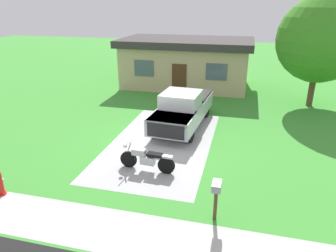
{
  "coord_description": "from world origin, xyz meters",
  "views": [
    {
      "loc": [
        3.47,
        -12.48,
        6.03
      ],
      "look_at": [
        0.34,
        -0.1,
        0.9
      ],
      "focal_mm": 33.22,
      "sensor_mm": 36.0,
      "label": 1
    }
  ],
  "objects_px": {
    "motorcycle": "(147,159)",
    "shade_tree": "(320,40)",
    "pickup_truck": "(183,108)",
    "mailbox": "(216,191)",
    "neighbor_house": "(186,62)"
  },
  "relations": [
    {
      "from": "pickup_truck",
      "to": "shade_tree",
      "type": "relative_size",
      "value": 0.89
    },
    {
      "from": "pickup_truck",
      "to": "shade_tree",
      "type": "xyz_separation_m",
      "value": [
        6.94,
        5.19,
        3.03
      ]
    },
    {
      "from": "shade_tree",
      "to": "neighbor_house",
      "type": "height_order",
      "value": "shade_tree"
    },
    {
      "from": "motorcycle",
      "to": "mailbox",
      "type": "height_order",
      "value": "mailbox"
    },
    {
      "from": "pickup_truck",
      "to": "mailbox",
      "type": "bearing_deg",
      "value": -71.29
    },
    {
      "from": "motorcycle",
      "to": "shade_tree",
      "type": "xyz_separation_m",
      "value": [
        7.36,
        10.08,
        3.51
      ]
    },
    {
      "from": "motorcycle",
      "to": "neighbor_house",
      "type": "height_order",
      "value": "neighbor_house"
    },
    {
      "from": "motorcycle",
      "to": "pickup_truck",
      "type": "height_order",
      "value": "pickup_truck"
    },
    {
      "from": "motorcycle",
      "to": "neighbor_house",
      "type": "distance_m",
      "value": 13.21
    },
    {
      "from": "mailbox",
      "to": "neighbor_house",
      "type": "distance_m",
      "value": 15.9
    },
    {
      "from": "mailbox",
      "to": "shade_tree",
      "type": "height_order",
      "value": "shade_tree"
    },
    {
      "from": "motorcycle",
      "to": "shade_tree",
      "type": "height_order",
      "value": "shade_tree"
    },
    {
      "from": "motorcycle",
      "to": "neighbor_house",
      "type": "relative_size",
      "value": 0.23
    },
    {
      "from": "pickup_truck",
      "to": "neighbor_house",
      "type": "relative_size",
      "value": 0.6
    },
    {
      "from": "mailbox",
      "to": "neighbor_house",
      "type": "xyz_separation_m",
      "value": [
        -3.9,
        15.39,
        0.81
      ]
    }
  ]
}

